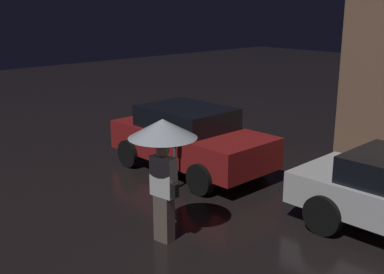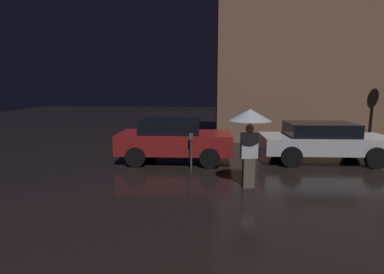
# 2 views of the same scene
# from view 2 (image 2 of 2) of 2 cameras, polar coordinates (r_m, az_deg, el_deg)

# --- Properties ---
(building_facade_left) EXTENTS (9.87, 3.00, 8.44)m
(building_facade_left) POSITION_cam_2_polar(r_m,az_deg,el_deg) (16.61, 22.65, 14.33)
(building_facade_left) COLOR #8C664C
(building_facade_left) RESTS_ON ground
(parked_car_red) EXTENTS (3.97, 2.02, 1.51)m
(parked_car_red) POSITION_cam_2_polar(r_m,az_deg,el_deg) (10.69, -3.39, -0.40)
(parked_car_red) COLOR maroon
(parked_car_red) RESTS_ON ground
(parked_car_white) EXTENTS (4.42, 1.96, 1.39)m
(parked_car_white) POSITION_cam_2_polar(r_m,az_deg,el_deg) (11.60, 23.69, -0.64)
(parked_car_white) COLOR silver
(parked_car_white) RESTS_ON ground
(pedestrian_with_umbrella) EXTENTS (1.10, 1.10, 2.08)m
(pedestrian_with_umbrella) POSITION_cam_2_polar(r_m,az_deg,el_deg) (7.84, 10.97, 2.28)
(pedestrian_with_umbrella) COLOR #66564C
(pedestrian_with_umbrella) RESTS_ON ground
(parking_meter) EXTENTS (0.12, 0.10, 1.18)m
(parking_meter) POSITION_cam_2_polar(r_m,az_deg,el_deg) (9.59, -0.17, -1.90)
(parking_meter) COLOR #4C5154
(parking_meter) RESTS_ON ground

